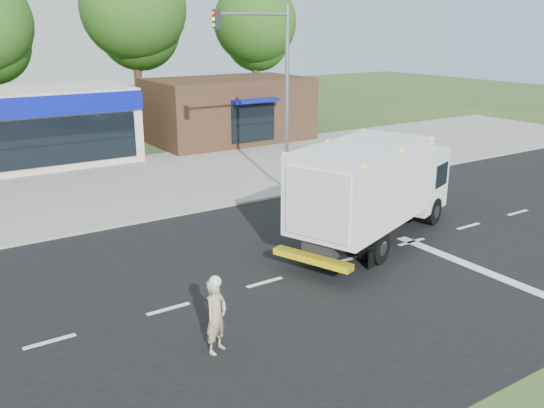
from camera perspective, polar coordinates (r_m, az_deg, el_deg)
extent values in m
plane|color=#385123|center=(18.47, 7.17, -5.61)|extent=(120.00, 120.00, 0.00)
cube|color=black|center=(18.47, 7.17, -5.59)|extent=(60.00, 14.00, 0.02)
cube|color=gray|center=(24.88, -5.07, 0.61)|extent=(60.00, 2.40, 0.12)
cube|color=gray|center=(29.96, -10.36, 3.14)|extent=(60.00, 9.00, 0.02)
cube|color=silver|center=(14.85, -21.15, -12.59)|extent=(1.20, 0.15, 0.01)
cube|color=silver|center=(15.58, -10.23, -10.18)|extent=(1.20, 0.15, 0.01)
cube|color=silver|center=(16.82, -0.73, -7.76)|extent=(1.20, 0.15, 0.01)
cube|color=silver|center=(18.47, 7.17, -5.56)|extent=(1.20, 0.15, 0.01)
cube|color=silver|center=(20.43, 13.63, -3.67)|extent=(1.20, 0.15, 0.01)
cube|color=silver|center=(22.61, 18.88, -2.09)|extent=(1.20, 0.15, 0.01)
cube|color=silver|center=(24.97, 23.17, -0.78)|extent=(1.20, 0.15, 0.01)
cube|color=silver|center=(18.68, 20.32, -6.28)|extent=(0.40, 7.00, 0.01)
cube|color=black|center=(19.28, 8.67, -2.29)|extent=(5.42, 2.89, 0.38)
cube|color=silver|center=(22.35, 13.37, 2.58)|extent=(2.82, 2.92, 2.26)
cube|color=black|center=(23.22, 14.41, 3.59)|extent=(0.87, 1.97, 0.97)
cube|color=white|center=(18.84, 8.87, 2.03)|extent=(5.94, 4.30, 2.53)
cube|color=silver|center=(16.58, 4.49, -0.08)|extent=(0.81, 2.04, 2.04)
cube|color=yellow|center=(16.97, 4.02, -5.45)|extent=(1.26, 2.55, 0.19)
cube|color=orange|center=(18.56, 9.04, 5.72)|extent=(5.76, 4.26, 0.09)
cylinder|color=black|center=(23.10, 10.91, 0.24)|extent=(1.08, 0.66, 1.03)
cylinder|color=black|center=(22.35, 15.62, -0.66)|extent=(1.08, 0.66, 1.03)
cylinder|color=black|center=(19.24, 4.75, -2.95)|extent=(1.08, 0.66, 1.03)
cylinder|color=black|center=(18.28, 10.50, -4.27)|extent=(1.08, 0.66, 1.03)
imported|color=tan|center=(13.20, -5.55, -11.03)|extent=(0.76, 0.67, 1.76)
sphere|color=white|center=(12.83, -5.66, -7.68)|extent=(0.28, 0.28, 0.28)
cube|color=#382316|center=(37.92, -4.32, 9.32)|extent=(10.00, 6.00, 4.00)
cube|color=#071093|center=(35.15, -1.85, 10.23)|extent=(3.00, 1.20, 0.20)
cube|color=black|center=(35.38, -1.87, 7.99)|extent=(3.00, 0.12, 2.20)
cylinder|color=gray|center=(25.11, 1.48, 10.02)|extent=(0.18, 0.18, 8.00)
cylinder|color=gray|center=(24.00, -1.97, 18.30)|extent=(3.40, 0.12, 0.12)
cube|color=black|center=(23.20, -5.51, 17.78)|extent=(0.25, 0.25, 0.70)
cylinder|color=#332114|center=(43.73, -13.15, 12.49)|extent=(0.56, 0.56, 7.84)
sphere|color=#234D16|center=(43.63, -13.56, 18.36)|extent=(7.39, 7.39, 7.39)
sphere|color=#234D16|center=(44.26, -13.03, 16.48)|extent=(5.82, 5.82, 5.82)
cylinder|color=#332114|center=(48.15, -1.64, 12.80)|extent=(0.56, 0.56, 7.00)
sphere|color=#234D16|center=(48.02, -1.69, 17.56)|extent=(6.60, 6.60, 6.60)
sphere|color=#234D16|center=(48.72, -1.47, 16.03)|extent=(5.20, 5.20, 5.20)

